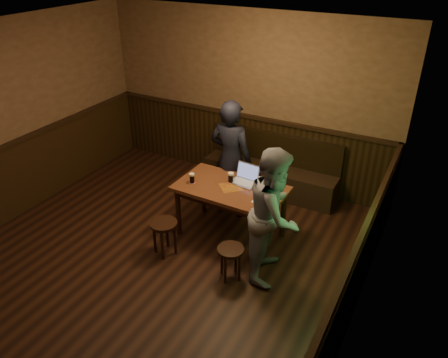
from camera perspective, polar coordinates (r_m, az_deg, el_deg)
room at (r=5.12m, az=-10.69°, el=-0.77°), size 5.04×6.04×2.84m
bench at (r=7.20m, az=6.16°, el=0.80°), size 2.20×0.50×0.95m
pub_table at (r=5.87m, az=0.89°, el=-1.94°), size 1.47×0.86×0.78m
stool_left at (r=5.75m, az=-7.86°, el=-6.45°), size 0.47×0.47×0.49m
stool_right at (r=5.33m, az=0.87°, el=-9.81°), size 0.35×0.35×0.44m
pint_left at (r=5.90m, az=-4.20°, el=0.10°), size 0.09×0.09×0.15m
pint_mid at (r=5.89m, az=0.89°, el=0.16°), size 0.10×0.10×0.15m
pint_right at (r=5.61m, az=4.23°, el=-1.54°), size 0.09×0.09×0.14m
laptop at (r=5.92m, az=2.81°, el=0.17°), size 0.37×0.31×0.24m
menu at (r=5.52m, az=4.90°, el=-3.00°), size 0.23×0.17×0.00m
person_suit at (r=6.31m, az=0.90°, el=2.62°), size 0.66×0.44×1.78m
person_grey at (r=5.18m, az=6.61°, el=-4.61°), size 0.77×0.92×1.69m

